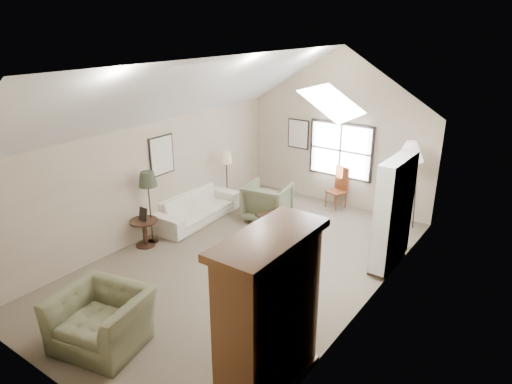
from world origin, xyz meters
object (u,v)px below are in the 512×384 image
Objects in this scene: coffee_table at (278,229)px; armchair_near at (102,319)px; side_chair at (336,188)px; sofa at (196,207)px; armoire at (269,315)px; armchair_far at (268,202)px; side_table at (145,233)px.

armchair_near is at bearing -93.12° from coffee_table.
side_chair is at bearing 84.72° from coffee_table.
armchair_near is at bearing -157.99° from sofa.
armoire reaches higher than coffee_table.
sofa is at bearing 142.08° from armoire.
armchair_far reaches higher than side_table.
sofa is 1.81× the size of armchair_near.
coffee_table is (2.15, 0.29, -0.10)m from sofa.
sofa is 2.17m from coffee_table.
armchair_near is at bearing -52.88° from side_table.
sofa is 3.59m from side_chair.
side_chair is (1.00, 1.64, 0.07)m from armchair_far.
armchair_far is at bearing 124.05° from armoire.
armoire is 4.81m from side_table.
sofa is 3.99× the size of side_table.
coffee_table is at bearing -85.10° from sofa.
armchair_far is at bearing 62.61° from side_table.
sofa is at bearing 26.63° from armchair_far.
side_chair is (2.37, 2.69, 0.19)m from sofa.
coffee_table is at bearing 125.50° from armchair_far.
sofa reaches higher than coffee_table.
coffee_table is (-2.23, 3.71, -0.85)m from armoire.
coffee_table is at bearing 41.34° from side_table.
armoire is 4.41m from coffee_table.
side_chair is (2.37, 4.29, 0.24)m from side_table.
armchair_far is 1.10m from coffee_table.
coffee_table is at bearing 74.12° from armchair_near.
armchair_near is 6.83m from side_chair.
side_chair is at bearing -132.04° from armchair_far.
armchair_near is at bearing -163.95° from armoire.
armchair_near is at bearing -77.83° from side_chair.
side_table is at bearing -102.91° from side_chair.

